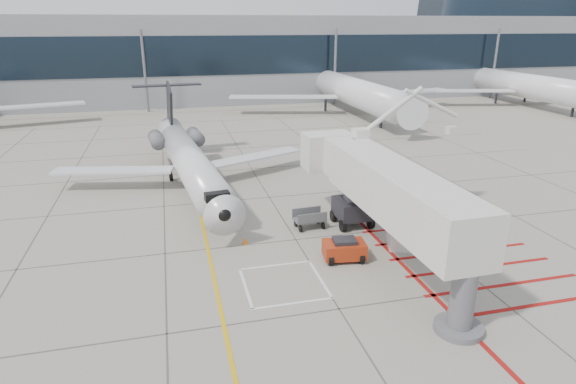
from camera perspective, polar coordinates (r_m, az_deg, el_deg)
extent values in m
plane|color=gray|center=(26.95, 3.15, -9.17)|extent=(260.00, 260.00, 0.00)
cone|color=orange|center=(29.84, -5.10, -5.75)|extent=(0.32, 0.32, 0.45)
cone|color=#FF600D|center=(34.49, 3.26, -2.08)|extent=(0.37, 0.37, 0.52)
cube|color=gray|center=(94.32, -3.72, 15.82)|extent=(180.00, 28.00, 14.00)
cube|color=black|center=(80.51, -1.82, 15.95)|extent=(180.00, 0.10, 6.00)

